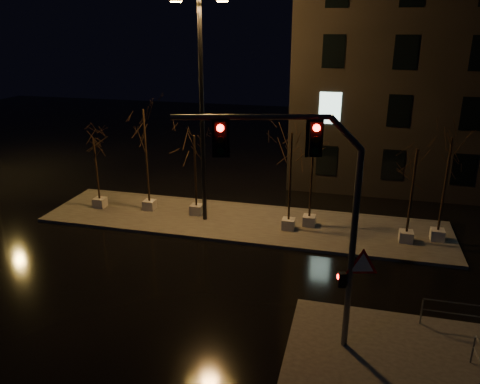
# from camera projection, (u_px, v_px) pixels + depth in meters

# --- Properties ---
(ground) EXTENTS (90.00, 90.00, 0.00)m
(ground) POSITION_uv_depth(u_px,v_px,m) (209.00, 277.00, 20.17)
(ground) COLOR black
(ground) RESTS_ON ground
(median) EXTENTS (22.00, 5.00, 0.15)m
(median) POSITION_uv_depth(u_px,v_px,m) (242.00, 222.00, 25.62)
(median) COLOR #43413C
(median) RESTS_ON ground
(sidewalk_corner) EXTENTS (7.00, 5.00, 0.15)m
(sidewalk_corner) POSITION_uv_depth(u_px,v_px,m) (395.00, 357.00, 15.22)
(sidewalk_corner) COLOR #43413C
(sidewalk_corner) RESTS_ON ground
(tree_0) EXTENTS (1.80, 1.80, 4.18)m
(tree_0) POSITION_uv_depth(u_px,v_px,m) (95.00, 155.00, 26.46)
(tree_0) COLOR beige
(tree_0) RESTS_ON median
(tree_1) EXTENTS (1.80, 1.80, 5.98)m
(tree_1) POSITION_uv_depth(u_px,v_px,m) (145.00, 133.00, 25.63)
(tree_1) COLOR beige
(tree_1) RESTS_ON median
(tree_2) EXTENTS (1.80, 1.80, 4.65)m
(tree_2) POSITION_uv_depth(u_px,v_px,m) (195.00, 154.00, 25.30)
(tree_2) COLOR beige
(tree_2) RESTS_ON median
(tree_3) EXTENTS (1.80, 1.80, 5.28)m
(tree_3) POSITION_uv_depth(u_px,v_px,m) (291.00, 155.00, 23.23)
(tree_3) COLOR beige
(tree_3) RESTS_ON median
(tree_4) EXTENTS (1.80, 1.80, 4.89)m
(tree_4) POSITION_uv_depth(u_px,v_px,m) (312.00, 158.00, 23.75)
(tree_4) COLOR beige
(tree_4) RESTS_ON median
(tree_5) EXTENTS (1.80, 1.80, 4.85)m
(tree_5) POSITION_uv_depth(u_px,v_px,m) (415.00, 170.00, 21.90)
(tree_5) COLOR beige
(tree_5) RESTS_ON median
(tree_6) EXTENTS (1.80, 1.80, 5.35)m
(tree_6) POSITION_uv_depth(u_px,v_px,m) (449.00, 161.00, 21.96)
(tree_6) COLOR beige
(tree_6) RESTS_ON median
(traffic_signal_mast) EXTENTS (6.19, 1.64, 7.76)m
(traffic_signal_mast) POSITION_uv_depth(u_px,v_px,m) (315.00, 203.00, 13.97)
(traffic_signal_mast) COLOR #55585D
(traffic_signal_mast) RESTS_ON sidewalk_corner
(streetlight_main) EXTENTS (2.86, 0.52, 11.42)m
(streetlight_main) POSITION_uv_depth(u_px,v_px,m) (202.00, 99.00, 23.59)
(streetlight_main) COLOR black
(streetlight_main) RESTS_ON median
(guard_rail_a) EXTENTS (2.43, 0.06, 1.05)m
(guard_rail_a) POSITION_uv_depth(u_px,v_px,m) (458.00, 312.00, 16.30)
(guard_rail_a) COLOR #55585D
(guard_rail_a) RESTS_ON sidewalk_corner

